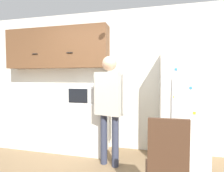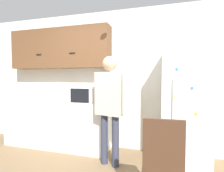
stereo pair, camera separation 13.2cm
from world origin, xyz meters
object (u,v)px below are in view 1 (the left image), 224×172
object	(u,v)px
microwave	(85,95)
chair	(166,164)
person	(109,99)
refrigerator	(183,107)

from	to	relation	value
microwave	chair	world-z (taller)	microwave
person	refrigerator	bearing A→B (deg)	32.38
refrigerator	person	bearing A→B (deg)	-161.76
person	chair	distance (m)	1.30
refrigerator	chair	bearing A→B (deg)	-104.89
microwave	chair	size ratio (longest dim) A/B	0.50
person	refrigerator	distance (m)	1.21
microwave	person	size ratio (longest dim) A/B	0.29
person	chair	world-z (taller)	person
microwave	chair	xyz separation A→B (m)	(1.38, -1.25, -0.54)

